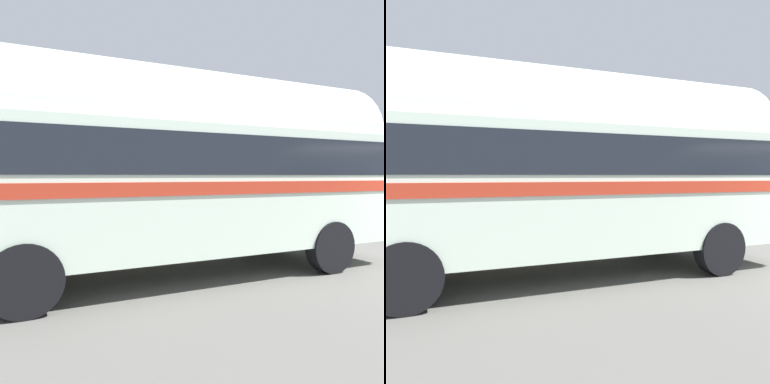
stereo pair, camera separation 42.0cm
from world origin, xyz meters
TOP-DOWN VIEW (x-y plane):
  - vintage_coach at (-4.75, -3.27)m, footprint 5.51×8.84m
  - second_coach at (-9.45, -3.98)m, footprint 6.17×8.69m

SIDE VIEW (x-z plane):
  - vintage_coach at x=-4.75m, z-range 0.20..3.90m
  - second_coach at x=-9.45m, z-range 0.20..3.90m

